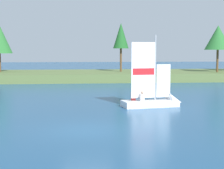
{
  "coord_description": "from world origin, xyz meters",
  "views": [
    {
      "loc": [
        -0.53,
        -18.14,
        3.99
      ],
      "look_at": [
        2.29,
        11.31,
        1.2
      ],
      "focal_mm": 59.9,
      "sensor_mm": 36.0,
      "label": 1
    }
  ],
  "objects": [
    {
      "name": "shoreline_tree_centre",
      "position": [
        17.62,
        28.59,
        5.48
      ],
      "size": [
        3.4,
        3.4,
        6.0
      ],
      "color": "brown",
      "rests_on": "shore_bank"
    },
    {
      "name": "shoreline_tree_midleft",
      "position": [
        5.32,
        30.75,
        5.72
      ],
      "size": [
        2.04,
        2.04,
        6.38
      ],
      "color": "brown",
      "rests_on": "shore_bank"
    },
    {
      "name": "ground_plane",
      "position": [
        0.0,
        0.0,
        0.0
      ],
      "size": [
        200.0,
        200.0,
        0.0
      ],
      "primitive_type": "plane",
      "color": "navy"
    },
    {
      "name": "shore_bank",
      "position": [
        0.0,
        31.11,
        0.53
      ],
      "size": [
        80.0,
        11.32,
        1.06
      ],
      "primitive_type": "cube",
      "color": "#5B703D",
      "rests_on": "ground"
    },
    {
      "name": "sailboat",
      "position": [
        5.29,
        7.5,
        0.37
      ],
      "size": [
        4.54,
        2.22,
        5.48
      ],
      "rotation": [
        0.0,
        0.0,
        0.18
      ],
      "color": "white",
      "rests_on": "ground"
    }
  ]
}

